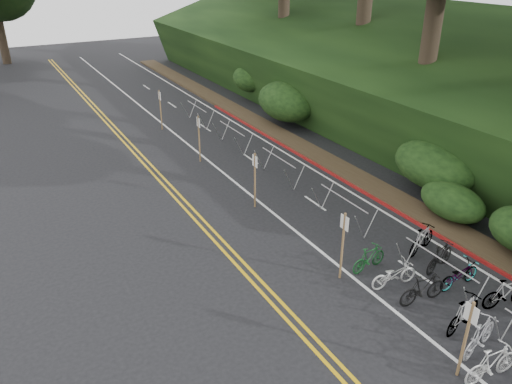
% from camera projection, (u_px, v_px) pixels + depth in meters
% --- Properties ---
extents(ground, '(120.00, 120.00, 0.00)m').
position_uv_depth(ground, '(441.00, 384.00, 12.84)').
color(ground, black).
rests_on(ground, ground).
extents(road_markings, '(7.47, 80.00, 0.01)m').
position_uv_depth(road_markings, '(266.00, 215.00, 21.06)').
color(road_markings, gold).
rests_on(road_markings, ground).
extents(red_curb, '(0.25, 28.00, 0.10)m').
position_uv_depth(red_curb, '(335.00, 175.00, 24.75)').
color(red_curb, maroon).
rests_on(red_curb, ground).
extents(embankment, '(14.30, 48.14, 9.11)m').
position_uv_depth(embankment, '(361.00, 79.00, 32.37)').
color(embankment, black).
rests_on(embankment, ground).
extents(bike_racks_rest, '(1.14, 23.00, 1.17)m').
position_uv_depth(bike_racks_rest, '(278.00, 163.00, 24.01)').
color(bike_racks_rest, '#999A9A').
rests_on(bike_racks_rest, ground).
extents(signpost_near, '(0.08, 0.40, 2.37)m').
position_uv_depth(signpost_near, '(466.00, 335.00, 12.54)').
color(signpost_near, brown).
rests_on(signpost_near, ground).
extents(signposts_rest, '(0.08, 18.40, 2.50)m').
position_uv_depth(signposts_rest, '(224.00, 154.00, 23.50)').
color(signposts_rest, brown).
rests_on(signposts_rest, ground).
extents(bike_front, '(0.66, 1.81, 1.07)m').
position_uv_depth(bike_front, '(492.00, 363.00, 12.77)').
color(bike_front, beige).
rests_on(bike_front, ground).
extents(bike_valet, '(3.35, 9.79, 1.09)m').
position_uv_depth(bike_valet, '(494.00, 312.00, 14.64)').
color(bike_valet, '#9E9EA3').
rests_on(bike_valet, ground).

